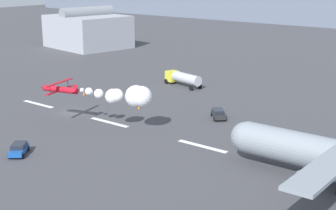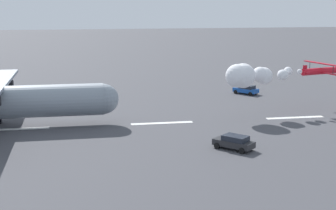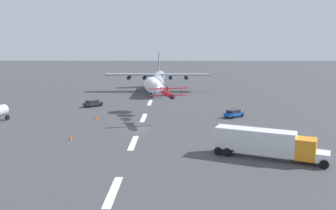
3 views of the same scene
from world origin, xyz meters
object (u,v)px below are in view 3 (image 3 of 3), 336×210
object	(u,v)px
airport_staff_sedan	(93,103)
traffic_cone_near	(71,137)
followme_car_yellow	(234,113)
traffic_cone_far	(96,117)
stunt_biplane_red	(154,86)
cargo_transport_plane	(157,80)
semi_truck_orange	(266,142)

from	to	relation	value
airport_staff_sedan	traffic_cone_near	bearing A→B (deg)	-174.12
followme_car_yellow	traffic_cone_far	distance (m)	26.96
traffic_cone_far	traffic_cone_near	bearing A→B (deg)	177.06
airport_staff_sedan	traffic_cone_far	xyz separation A→B (m)	(-14.14, -3.78, -0.44)
stunt_biplane_red	airport_staff_sedan	world-z (taller)	stunt_biplane_red
stunt_biplane_red	airport_staff_sedan	xyz separation A→B (m)	(7.16, 14.63, -4.83)
cargo_transport_plane	traffic_cone_far	xyz separation A→B (m)	(-39.54, 9.90, -3.00)
semi_truck_orange	stunt_biplane_red	bearing A→B (deg)	27.80
semi_truck_orange	traffic_cone_near	xyz separation A→B (m)	(8.43, 27.69, -1.75)
traffic_cone_far	semi_truck_orange	bearing A→B (deg)	-131.11
semi_truck_orange	airport_staff_sedan	xyz separation A→B (m)	(37.63, 30.70, -1.31)
followme_car_yellow	traffic_cone_near	world-z (taller)	followme_car_yellow
airport_staff_sedan	traffic_cone_near	size ratio (longest dim) A/B	5.85
traffic_cone_near	traffic_cone_far	size ratio (longest dim) A/B	1.00
stunt_biplane_red	traffic_cone_far	xyz separation A→B (m)	(-6.98, 10.85, -5.26)
traffic_cone_near	stunt_biplane_red	bearing A→B (deg)	-27.81
followme_car_yellow	airport_staff_sedan	xyz separation A→B (m)	(11.57, 30.61, 0.00)
stunt_biplane_red	traffic_cone_far	world-z (taller)	stunt_biplane_red
cargo_transport_plane	traffic_cone_near	size ratio (longest dim) A/B	41.27
traffic_cone_near	followme_car_yellow	bearing A→B (deg)	-57.44
cargo_transport_plane	followme_car_yellow	world-z (taller)	cargo_transport_plane
traffic_cone_near	traffic_cone_far	bearing A→B (deg)	-2.94
stunt_biplane_red	followme_car_yellow	xyz separation A→B (m)	(-4.41, -15.98, -4.83)
stunt_biplane_red	followme_car_yellow	bearing A→B (deg)	-105.44
cargo_transport_plane	traffic_cone_far	world-z (taller)	cargo_transport_plane
cargo_transport_plane	traffic_cone_near	bearing A→B (deg)	168.94
traffic_cone_far	followme_car_yellow	bearing A→B (deg)	-84.53
semi_truck_orange	traffic_cone_far	distance (m)	35.77
followme_car_yellow	traffic_cone_far	xyz separation A→B (m)	(-2.57, 26.83, -0.44)
semi_truck_orange	followme_car_yellow	xyz separation A→B (m)	(26.06, 0.09, -1.31)
stunt_biplane_red	cargo_transport_plane	bearing A→B (deg)	1.68
followme_car_yellow	traffic_cone_near	size ratio (longest dim) A/B	5.76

